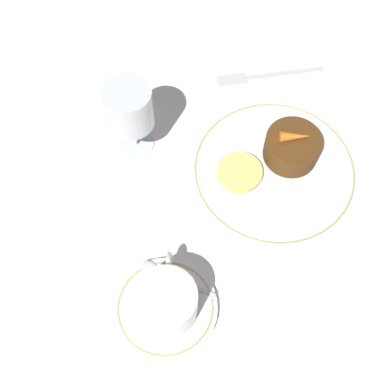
# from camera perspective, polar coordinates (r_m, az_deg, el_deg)

# --- Properties ---
(ground_plane) EXTENTS (3.00, 3.00, 0.00)m
(ground_plane) POSITION_cam_1_polar(r_m,az_deg,el_deg) (0.80, 5.01, 1.10)
(ground_plane) COLOR white
(dinner_plate) EXTENTS (0.26, 0.26, 0.01)m
(dinner_plate) POSITION_cam_1_polar(r_m,az_deg,el_deg) (0.81, 8.73, 2.21)
(dinner_plate) COLOR white
(dinner_plate) RESTS_ON ground_plane
(saucer) EXTENTS (0.14, 0.14, 0.01)m
(saucer) POSITION_cam_1_polar(r_m,az_deg,el_deg) (0.73, -2.84, -12.27)
(saucer) COLOR white
(saucer) RESTS_ON ground_plane
(coffee_cup) EXTENTS (0.11, 0.08, 0.06)m
(coffee_cup) POSITION_cam_1_polar(r_m,az_deg,el_deg) (0.69, -2.72, -11.60)
(coffee_cup) COLOR white
(coffee_cup) RESTS_ON saucer
(spoon) EXTENTS (0.05, 0.10, 0.00)m
(spoon) POSITION_cam_1_polar(r_m,az_deg,el_deg) (0.73, -2.39, -8.89)
(spoon) COLOR silver
(spoon) RESTS_ON saucer
(wine_glass) EXTENTS (0.07, 0.07, 0.13)m
(wine_glass) POSITION_cam_1_polar(r_m,az_deg,el_deg) (0.77, -6.67, 8.67)
(wine_glass) COLOR silver
(wine_glass) RESTS_ON ground_plane
(fork) EXTENTS (0.05, 0.18, 0.01)m
(fork) POSITION_cam_1_polar(r_m,az_deg,el_deg) (0.92, 7.08, 12.16)
(fork) COLOR silver
(fork) RESTS_ON ground_plane
(dessert_cake) EXTENTS (0.08, 0.08, 0.04)m
(dessert_cake) POSITION_cam_1_polar(r_m,az_deg,el_deg) (0.80, 10.62, 4.70)
(dessert_cake) COLOR #563314
(dessert_cake) RESTS_ON dinner_plate
(carrot_garnish) EXTENTS (0.02, 0.05, 0.02)m
(carrot_garnish) POSITION_cam_1_polar(r_m,az_deg,el_deg) (0.78, 10.97, 5.83)
(carrot_garnish) COLOR orange
(carrot_garnish) RESTS_ON dessert_cake
(pineapple_slice) EXTENTS (0.07, 0.07, 0.01)m
(pineapple_slice) POSITION_cam_1_polar(r_m,az_deg,el_deg) (0.79, 5.23, 2.10)
(pineapple_slice) COLOR #EFE075
(pineapple_slice) RESTS_ON dinner_plate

